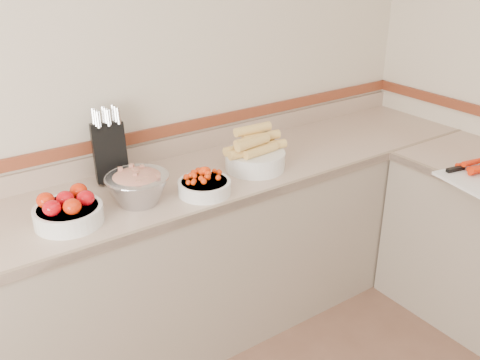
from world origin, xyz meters
TOP-DOWN VIEW (x-y plane):
  - back_wall at (0.00, 2.00)m, footprint 4.00×0.00m
  - counter_back at (0.00, 1.68)m, footprint 4.00×0.65m
  - knife_block at (-0.03, 1.90)m, footprint 0.19×0.22m
  - tomato_bowl at (-0.35, 1.58)m, footprint 0.28×0.28m
  - cherry_tomato_bowl at (0.26, 1.50)m, footprint 0.25×0.25m
  - corn_bowl at (0.62, 1.60)m, footprint 0.34×0.31m
  - rhubarb_bowl at (-0.03, 1.59)m, footprint 0.28×0.28m

SIDE VIEW (x-z plane):
  - counter_back at x=0.00m, z-range -0.09..0.99m
  - cherry_tomato_bowl at x=0.26m, z-range 0.88..1.01m
  - tomato_bowl at x=-0.35m, z-range 0.89..1.03m
  - corn_bowl at x=0.62m, z-range 0.86..1.09m
  - rhubarb_bowl at x=-0.03m, z-range 0.90..1.06m
  - knife_block at x=-0.03m, z-range 0.87..1.23m
  - back_wall at x=0.00m, z-range -0.70..3.30m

